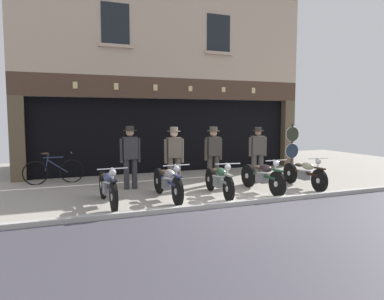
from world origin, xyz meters
TOP-DOWN VIEW (x-y plane):
  - ground at (0.00, -0.98)m, footprint 22.27×22.00m
  - shop_facade at (-0.00, 6.98)m, footprint 10.57×4.42m
  - motorcycle_left at (-2.83, 1.14)m, footprint 0.62×2.12m
  - motorcycle_center_left at (-1.41, 1.21)m, footprint 0.62×2.07m
  - motorcycle_center at (-0.10, 1.10)m, footprint 0.62×1.95m
  - motorcycle_center_right at (1.17, 1.11)m, footprint 0.62×1.99m
  - motorcycle_right at (2.57, 1.15)m, footprint 0.62×1.93m
  - salesman_left at (-1.98, 2.76)m, footprint 0.56×0.36m
  - shopkeeper_center at (-0.85, 2.37)m, footprint 0.56×0.35m
  - salesman_right at (0.40, 2.51)m, footprint 0.56×0.37m
  - assistant_far_right at (1.79, 2.35)m, footprint 0.55×0.32m
  - tyre_sign_pole at (4.26, 3.98)m, footprint 0.56×0.07m
  - advert_board_near at (-1.69, 5.40)m, footprint 0.83×0.03m
  - leaning_bicycle at (-3.92, 4.39)m, footprint 1.72×0.50m

SIDE VIEW (x-z plane):
  - ground at x=0.00m, z-range -0.13..0.05m
  - leaning_bicycle at x=-3.92m, z-range -0.10..0.85m
  - motorcycle_center at x=-0.10m, z-range -0.04..0.86m
  - motorcycle_right at x=2.57m, z-range -0.03..0.86m
  - motorcycle_center_right at x=1.17m, z-range -0.03..0.88m
  - motorcycle_center_left at x=-1.41m, z-range -0.03..0.89m
  - motorcycle_left at x=-2.83m, z-range -0.03..0.90m
  - assistant_far_right at x=1.79m, z-range 0.09..1.75m
  - salesman_right at x=0.40m, z-range 0.10..1.78m
  - shopkeeper_center at x=-0.85m, z-range 0.10..1.79m
  - salesman_left at x=-1.98m, z-range 0.10..1.82m
  - tyre_sign_pole at x=4.26m, z-range 0.15..1.86m
  - advert_board_near at x=-1.69m, z-range 1.02..2.07m
  - shop_facade at x=0.00m, z-range -1.59..5.17m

